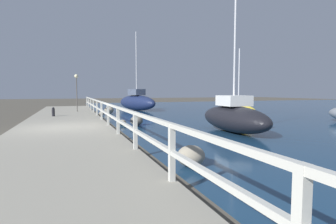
{
  "coord_description": "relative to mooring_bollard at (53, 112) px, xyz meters",
  "views": [
    {
      "loc": [
        0.32,
        -12.24,
        1.78
      ],
      "look_at": [
        4.06,
        -2.24,
        0.95
      ],
      "focal_mm": 28.0,
      "sensor_mm": 36.0,
      "label": 1
    }
  ],
  "objects": [
    {
      "name": "railing",
      "position": [
        2.64,
        -5.73,
        0.4
      ],
      "size": [
        0.1,
        32.5,
        1.02
      ],
      "color": "beige",
      "rests_on": "dock_walkway"
    },
    {
      "name": "dock_walkway",
      "position": [
        0.7,
        -5.73,
        -0.41
      ],
      "size": [
        4.08,
        36.0,
        0.23
      ],
      "color": "gray",
      "rests_on": "ground"
    },
    {
      "name": "ground_plane",
      "position": [
        0.7,
        -5.73,
        -0.52
      ],
      "size": [
        120.0,
        120.0,
        0.0
      ],
      "primitive_type": "plane",
      "color": "#4C473D"
    },
    {
      "name": "dock_lamp",
      "position": [
        1.51,
        3.74,
        1.97
      ],
      "size": [
        0.29,
        0.29,
        2.91
      ],
      "color": "#514C47",
      "rests_on": "dock_walkway"
    },
    {
      "name": "boulder_downstream",
      "position": [
        4.27,
        -4.57,
        -0.27
      ],
      "size": [
        0.67,
        0.6,
        0.5
      ],
      "color": "#666056",
      "rests_on": "ground"
    },
    {
      "name": "sailboat_navy",
      "position": [
        6.96,
        6.43,
        0.29
      ],
      "size": [
        3.22,
        5.99,
        7.38
      ],
      "rotation": [
        0.0,
        0.0,
        0.31
      ],
      "color": "#192347",
      "rests_on": "water_surface"
    },
    {
      "name": "boulder_far_strip",
      "position": [
        3.6,
        -4.13,
        -0.37
      ],
      "size": [
        0.39,
        0.35,
        0.29
      ],
      "color": "gray",
      "rests_on": "ground"
    },
    {
      "name": "sailboat_black",
      "position": [
        7.76,
        -8.22,
        0.13
      ],
      "size": [
        1.79,
        4.78,
        6.18
      ],
      "rotation": [
        0.0,
        0.0,
        -0.04
      ],
      "color": "black",
      "rests_on": "water_surface"
    },
    {
      "name": "sailboat_yellow",
      "position": [
        11.68,
        -3.09,
        0.05
      ],
      "size": [
        1.27,
        3.32,
        4.64
      ],
      "rotation": [
        0.0,
        0.0,
        0.08
      ],
      "color": "gold",
      "rests_on": "water_surface"
    },
    {
      "name": "boulder_near_dock",
      "position": [
        3.68,
        -12.43,
        -0.27
      ],
      "size": [
        0.68,
        0.61,
        0.51
      ],
      "color": "gray",
      "rests_on": "ground"
    },
    {
      "name": "mooring_bollard",
      "position": [
        0.0,
        0.0,
        0.0
      ],
      "size": [
        0.18,
        0.18,
        0.58
      ],
      "color": "black",
      "rests_on": "dock_walkway"
    },
    {
      "name": "boulder_water_edge",
      "position": [
        3.19,
        2.05,
        -0.38
      ],
      "size": [
        0.38,
        0.34,
        0.28
      ],
      "color": "gray",
      "rests_on": "ground"
    },
    {
      "name": "boulder_upstream",
      "position": [
        4.0,
        3.82,
        -0.24
      ],
      "size": [
        0.76,
        0.68,
        0.57
      ],
      "color": "gray",
      "rests_on": "ground"
    }
  ]
}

